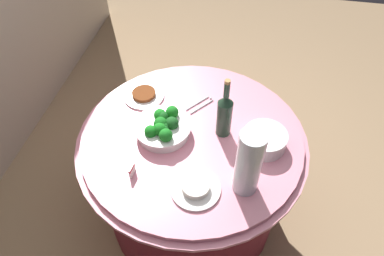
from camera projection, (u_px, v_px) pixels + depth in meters
name	position (u px, v px, depth m)	size (l,w,h in m)	color
ground_plane	(192.00, 209.00, 2.31)	(6.00, 6.00, 0.00)	#9E7F5B
buffet_table	(192.00, 176.00, 2.04)	(1.16, 1.16, 0.74)	maroon
broccoli_bowl	(163.00, 127.00, 1.73)	(0.28, 0.28, 0.12)	white
plate_stack	(265.00, 140.00, 1.69)	(0.21, 0.21, 0.08)	white
wine_bottle	(224.00, 114.00, 1.68)	(0.07, 0.07, 0.34)	#203827
decorative_fruit_vase	(248.00, 164.00, 1.45)	(0.11, 0.11, 0.34)	silver
serving_tongs	(201.00, 104.00, 1.90)	(0.15, 0.13, 0.01)	silver
food_plate_stir_fry	(144.00, 95.00, 1.94)	(0.22, 0.22, 0.03)	white
food_plate_rice	(196.00, 188.00, 1.54)	(0.22, 0.22, 0.04)	white
label_placard_front	(132.00, 170.00, 1.58)	(0.05, 0.01, 0.05)	white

